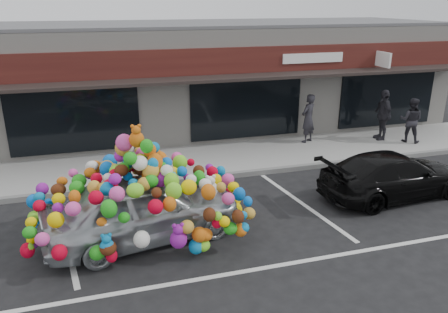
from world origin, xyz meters
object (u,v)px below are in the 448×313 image
object	(u,v)px
black_sedan	(394,175)
pedestrian_c	(383,115)
toy_car	(143,201)
pedestrian_a	(308,118)
pedestrian_b	(411,120)

from	to	relation	value
black_sedan	pedestrian_c	distance (m)	5.03
toy_car	pedestrian_c	size ratio (longest dim) A/B	2.63
pedestrian_a	pedestrian_c	xyz separation A→B (m)	(2.84, -0.47, 0.05)
black_sedan	pedestrian_c	size ratio (longest dim) A/B	2.25
toy_car	pedestrian_a	size ratio (longest dim) A/B	2.77
black_sedan	pedestrian_a	world-z (taller)	pedestrian_a
pedestrian_b	black_sedan	bearing A→B (deg)	89.74
toy_car	pedestrian_b	world-z (taller)	toy_car
pedestrian_c	pedestrian_b	bearing A→B (deg)	63.00
pedestrian_c	pedestrian_a	bearing A→B (deg)	-90.12
pedestrian_b	pedestrian_c	world-z (taller)	pedestrian_c
black_sedan	pedestrian_b	world-z (taller)	pedestrian_b
toy_car	black_sedan	bearing A→B (deg)	-97.17
pedestrian_a	pedestrian_c	bearing A→B (deg)	140.19
black_sedan	pedestrian_a	distance (m)	4.76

